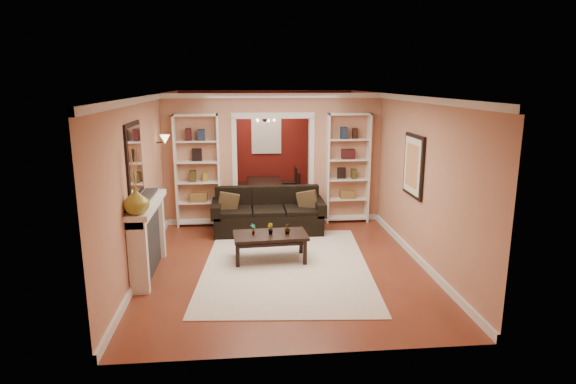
{
  "coord_description": "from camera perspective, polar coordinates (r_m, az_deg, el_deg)",
  "views": [
    {
      "loc": [
        -0.63,
        -8.71,
        2.93
      ],
      "look_at": [
        0.12,
        -0.8,
        1.1
      ],
      "focal_mm": 30.0,
      "sensor_mm": 36.0,
      "label": 1
    }
  ],
  "objects": [
    {
      "name": "chandelier",
      "position": [
        11.47,
        -2.29,
        8.43
      ],
      "size": [
        0.5,
        0.5,
        0.3
      ],
      "primitive_type": "cube",
      "color": "#351E18",
      "rests_on": "ceiling"
    },
    {
      "name": "floor",
      "position": [
        9.21,
        -1.23,
        -5.55
      ],
      "size": [
        8.0,
        8.0,
        0.0
      ],
      "primitive_type": "plane",
      "color": "brown",
      "rests_on": "ground"
    },
    {
      "name": "dining_chair_nw",
      "position": [
        11.53,
        -5.31,
        0.48
      ],
      "size": [
        0.5,
        0.5,
        0.89
      ],
      "primitive_type": "cube",
      "rotation": [
        0.0,
        0.0,
        1.42
      ],
      "color": "black",
      "rests_on": "floor"
    },
    {
      "name": "red_back_panel",
      "position": [
        12.8,
        -2.58,
        5.76
      ],
      "size": [
        4.44,
        0.04,
        2.64
      ],
      "primitive_type": "cube",
      "color": "maroon",
      "rests_on": "floor"
    },
    {
      "name": "pillow_left",
      "position": [
        9.44,
        -7.1,
        -1.33
      ],
      "size": [
        0.39,
        0.15,
        0.38
      ],
      "primitive_type": "cube",
      "rotation": [
        0.0,
        0.0,
        0.09
      ],
      "color": "brown",
      "rests_on": "sofa"
    },
    {
      "name": "vase",
      "position": [
        6.86,
        -17.56,
        -0.99
      ],
      "size": [
        0.37,
        0.37,
        0.37
      ],
      "primitive_type": "imported",
      "rotation": [
        0.0,
        0.0,
        -0.05
      ],
      "color": "olive",
      "rests_on": "fireplace"
    },
    {
      "name": "partition_wall",
      "position": [
        10.06,
        -1.77,
        3.95
      ],
      "size": [
        4.5,
        0.15,
        2.7
      ],
      "primitive_type": "cube",
      "color": "tan",
      "rests_on": "floor"
    },
    {
      "name": "plant_center",
      "position": [
        7.98,
        -2.11,
        -4.36
      ],
      "size": [
        0.13,
        0.13,
        0.19
      ],
      "primitive_type": "imported",
      "rotation": [
        0.0,
        0.0,
        2.16
      ],
      "color": "#336626",
      "rests_on": "coffee_table"
    },
    {
      "name": "dining_chair_se",
      "position": [
        12.17,
        -0.14,
        1.1
      ],
      "size": [
        0.5,
        0.5,
        0.84
      ],
      "primitive_type": "cube",
      "rotation": [
        0.0,
        0.0,
        -1.33
      ],
      "color": "black",
      "rests_on": "floor"
    },
    {
      "name": "bookshelf_left",
      "position": [
        9.95,
        -10.65,
        2.46
      ],
      "size": [
        0.9,
        0.3,
        2.3
      ],
      "primitive_type": "cube",
      "color": "white",
      "rests_on": "floor"
    },
    {
      "name": "coffee_table",
      "position": [
        8.08,
        -2.09,
        -6.55
      ],
      "size": [
        1.25,
        0.73,
        0.46
      ],
      "primitive_type": "cube",
      "rotation": [
        0.0,
        0.0,
        0.06
      ],
      "color": "black",
      "rests_on": "floor"
    },
    {
      "name": "plant_right",
      "position": [
        8.0,
        -0.08,
        -4.34
      ],
      "size": [
        0.12,
        0.12,
        0.18
      ],
      "primitive_type": "imported",
      "rotation": [
        0.0,
        0.0,
        4.41
      ],
      "color": "#336626",
      "rests_on": "coffee_table"
    },
    {
      "name": "framed_art",
      "position": [
        8.33,
        14.6,
        3.03
      ],
      "size": [
        0.04,
        0.85,
        1.05
      ],
      "primitive_type": "cube",
      "color": "black",
      "rests_on": "wall_right"
    },
    {
      "name": "dining_window",
      "position": [
        12.73,
        -2.58,
        6.76
      ],
      "size": [
        0.78,
        0.03,
        0.98
      ],
      "primitive_type": "cube",
      "color": "#8CA5CC",
      "rests_on": "wall_back"
    },
    {
      "name": "plant_left",
      "position": [
        7.97,
        -4.15,
        -4.41
      ],
      "size": [
        0.12,
        0.11,
        0.19
      ],
      "primitive_type": "imported",
      "rotation": [
        0.0,
        0.0,
        0.7
      ],
      "color": "#336626",
      "rests_on": "coffee_table"
    },
    {
      "name": "wall_back",
      "position": [
        12.83,
        -2.58,
        5.91
      ],
      "size": [
        8.0,
        0.0,
        8.0
      ],
      "primitive_type": "plane",
      "rotation": [
        1.57,
        0.0,
        0.0
      ],
      "color": "tan",
      "rests_on": "ground"
    },
    {
      "name": "ceiling",
      "position": [
        8.74,
        -1.32,
        11.48
      ],
      "size": [
        8.0,
        8.0,
        0.0
      ],
      "primitive_type": "plane",
      "rotation": [
        3.14,
        0.0,
        0.0
      ],
      "color": "white",
      "rests_on": "ground"
    },
    {
      "name": "fireplace",
      "position": [
        7.73,
        -16.12,
        -5.26
      ],
      "size": [
        0.32,
        1.7,
        1.16
      ],
      "primitive_type": "cube",
      "color": "white",
      "rests_on": "floor"
    },
    {
      "name": "area_rug",
      "position": [
        7.91,
        -0.24,
        -8.69
      ],
      "size": [
        2.92,
        3.89,
        0.01
      ],
      "primitive_type": "cube",
      "rotation": [
        0.0,
        0.0,
        -0.08
      ],
      "color": "silver",
      "rests_on": "floor"
    },
    {
      "name": "wall_front",
      "position": [
        5.01,
        2.09,
        -5.42
      ],
      "size": [
        8.0,
        0.0,
        8.0
      ],
      "primitive_type": "plane",
      "rotation": [
        -1.57,
        0.0,
        0.0
      ],
      "color": "tan",
      "rests_on": "ground"
    },
    {
      "name": "pillow_right",
      "position": [
        9.51,
        2.34,
        -1.11
      ],
      "size": [
        0.4,
        0.23,
        0.39
      ],
      "primitive_type": "cube",
      "rotation": [
        0.0,
        0.0,
        -0.34
      ],
      "color": "brown",
      "rests_on": "sofa"
    },
    {
      "name": "wall_left",
      "position": [
        9.0,
        -15.72,
        2.39
      ],
      "size": [
        0.0,
        8.0,
        8.0
      ],
      "primitive_type": "plane",
      "rotation": [
        1.57,
        0.0,
        1.57
      ],
      "color": "tan",
      "rests_on": "ground"
    },
    {
      "name": "wall_right",
      "position": [
        9.31,
        12.69,
        2.9
      ],
      "size": [
        0.0,
        8.0,
        8.0
      ],
      "primitive_type": "plane",
      "rotation": [
        1.57,
        0.0,
        -1.57
      ],
      "color": "tan",
      "rests_on": "ground"
    },
    {
      "name": "dining_chair_ne",
      "position": [
        11.59,
        0.14,
        0.48
      ],
      "size": [
        0.44,
        0.44,
        0.84
      ],
      "primitive_type": "cube",
      "rotation": [
        0.0,
        0.0,
        -1.5
      ],
      "color": "black",
      "rests_on": "floor"
    },
    {
      "name": "bookshelf_right",
      "position": [
        10.14,
        7.08,
        2.78
      ],
      "size": [
        0.9,
        0.3,
        2.3
      ],
      "primitive_type": "cube",
      "color": "white",
      "rests_on": "floor"
    },
    {
      "name": "dining_table",
      "position": [
        11.87,
        -2.65,
        -0.0
      ],
      "size": [
        1.49,
        0.83,
        0.52
      ],
      "primitive_type": "imported",
      "rotation": [
        0.0,
        0.0,
        1.57
      ],
      "color": "black",
      "rests_on": "floor"
    },
    {
      "name": "mirror",
      "position": [
        7.47,
        -17.76,
        3.67
      ],
      "size": [
        0.03,
        0.95,
        1.1
      ],
      "primitive_type": "cube",
      "color": "silver",
      "rests_on": "wall_left"
    },
    {
      "name": "dining_chair_sw",
      "position": [
        12.12,
        -5.32,
        0.89
      ],
      "size": [
        0.48,
        0.48,
        0.8
      ],
      "primitive_type": "cube",
      "rotation": [
        0.0,
        0.0,
        1.84
      ],
      "color": "black",
      "rests_on": "floor"
    },
    {
      "name": "wall_sconce",
      "position": [
        9.45,
        -14.72,
        5.88
      ],
      "size": [
        0.18,
        0.18,
        0.22
      ],
      "primitive_type": "cube",
      "color": "#FFE0A5",
      "rests_on": "wall_left"
    },
    {
      "name": "sofa",
      "position": [
        9.51,
        -2.36,
        -2.26
      ],
      "size": [
        2.2,
        0.95,
        0.86
      ],
      "primitive_type": "cube",
      "color": "black",
      "rests_on": "floor"
    }
  ]
}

